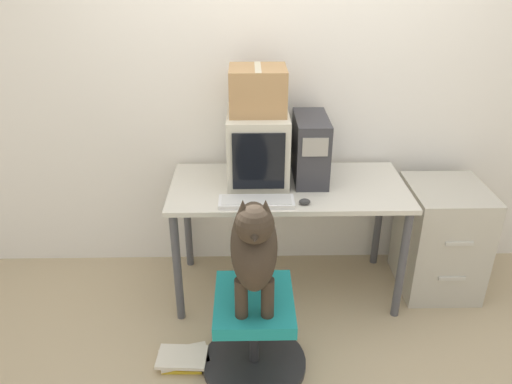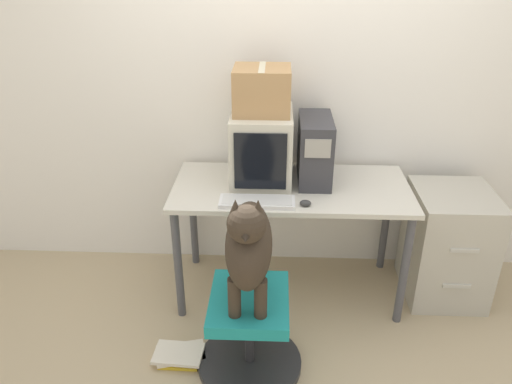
{
  "view_description": "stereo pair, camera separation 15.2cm",
  "coord_description": "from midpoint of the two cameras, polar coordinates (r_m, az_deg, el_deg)",
  "views": [
    {
      "loc": [
        -0.25,
        -2.4,
        2.11
      ],
      "look_at": [
        -0.2,
        0.04,
        0.88
      ],
      "focal_mm": 35.0,
      "sensor_mm": 36.0,
      "label": 1
    },
    {
      "loc": [
        -0.1,
        -2.4,
        2.11
      ],
      "look_at": [
        -0.2,
        0.04,
        0.88
      ],
      "focal_mm": 35.0,
      "sensor_mm": 36.0,
      "label": 2
    }
  ],
  "objects": [
    {
      "name": "filing_cabinet",
      "position": [
        3.48,
        22.2,
        -5.58
      ],
      "size": [
        0.48,
        0.54,
        0.73
      ],
      "color": "#B7B2A3",
      "rests_on": "ground_plane"
    },
    {
      "name": "dog",
      "position": [
        2.41,
        0.97,
        -5.98
      ],
      "size": [
        0.23,
        0.53,
        0.64
      ],
      "color": "#33281E",
      "rests_on": "office_chair"
    },
    {
      "name": "keyboard",
      "position": [
        2.83,
        1.67,
        -1.12
      ],
      "size": [
        0.43,
        0.15,
        0.03
      ],
      "color": "silver",
      "rests_on": "desk"
    },
    {
      "name": "crt_monitor",
      "position": [
        3.04,
        2.09,
        5.15
      ],
      "size": [
        0.36,
        0.47,
        0.43
      ],
      "color": "beige",
      "rests_on": "desk"
    },
    {
      "name": "pc_tower",
      "position": [
        3.08,
        8.15,
        4.79
      ],
      "size": [
        0.2,
        0.41,
        0.4
      ],
      "color": "#333338",
      "rests_on": "desk"
    },
    {
      "name": "office_chair",
      "position": [
        2.78,
        0.88,
        -15.84
      ],
      "size": [
        0.57,
        0.57,
        0.47
      ],
      "color": "#262628",
      "rests_on": "ground_plane"
    },
    {
      "name": "book_stack_floor",
      "position": [
        2.97,
        -7.19,
        -17.99
      ],
      "size": [
        0.3,
        0.23,
        0.06
      ],
      "color": "gold",
      "rests_on": "ground_plane"
    },
    {
      "name": "ground_plane",
      "position": [
        3.2,
        5.15,
        -14.63
      ],
      "size": [
        12.0,
        12.0,
        0.0
      ],
      "primitive_type": "plane",
      "color": "tan"
    },
    {
      "name": "computer_mouse",
      "position": [
        2.82,
        7.21,
        -1.3
      ],
      "size": [
        0.07,
        0.04,
        0.04
      ],
      "color": "#333333",
      "rests_on": "desk"
    },
    {
      "name": "cardboard_box",
      "position": [
        2.94,
        2.21,
        11.54
      ],
      "size": [
        0.33,
        0.29,
        0.27
      ],
      "color": "#A87F51",
      "rests_on": "crt_monitor"
    },
    {
      "name": "wall_back",
      "position": [
        3.25,
        5.6,
        12.19
      ],
      "size": [
        8.0,
        0.05,
        2.6
      ],
      "color": "white",
      "rests_on": "ground_plane"
    },
    {
      "name": "desk",
      "position": [
        3.1,
        5.42,
        -0.88
      ],
      "size": [
        1.44,
        0.68,
        0.77
      ],
      "color": "beige",
      "rests_on": "ground_plane"
    }
  ]
}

